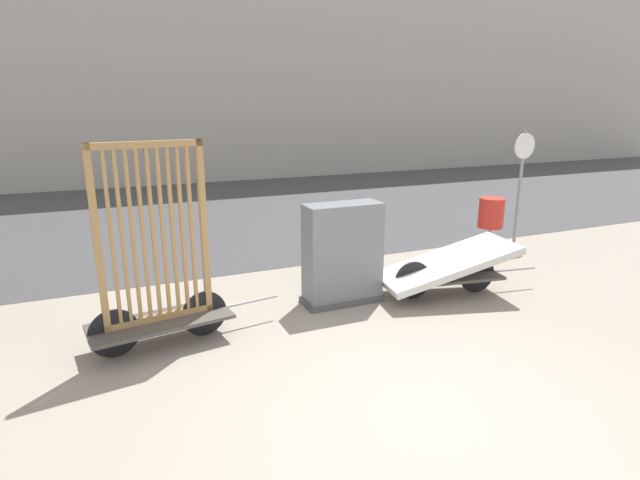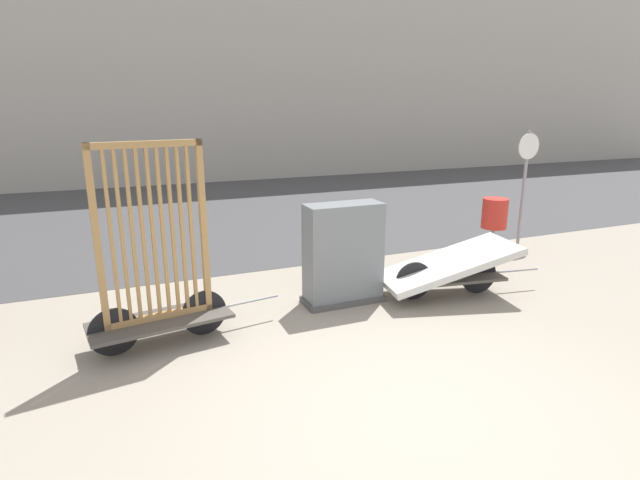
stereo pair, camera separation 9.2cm
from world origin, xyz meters
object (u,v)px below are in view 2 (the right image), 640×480
(utility_cabinet, at_px, (343,257))
(trash_bin, at_px, (495,214))
(bike_cart_with_bedframe, at_px, (158,278))
(bike_cart_with_mattress, at_px, (448,267))
(sign_post, at_px, (525,174))

(utility_cabinet, relative_size, trash_bin, 1.44)
(bike_cart_with_bedframe, xyz_separation_m, bike_cart_with_mattress, (3.92, -0.00, -0.37))
(bike_cart_with_mattress, distance_m, sign_post, 3.56)
(bike_cart_with_mattress, bearing_deg, sign_post, 39.02)
(bike_cart_with_bedframe, height_order, bike_cart_with_mattress, bike_cart_with_bedframe)
(bike_cart_with_bedframe, bearing_deg, utility_cabinet, -0.18)
(bike_cart_with_bedframe, bearing_deg, sign_post, 5.39)
(bike_cart_with_mattress, xyz_separation_m, trash_bin, (2.32, 1.73, 0.24))
(utility_cabinet, bearing_deg, trash_bin, 19.79)
(bike_cart_with_bedframe, height_order, sign_post, bike_cart_with_bedframe)
(bike_cart_with_mattress, xyz_separation_m, utility_cabinet, (-1.47, 0.37, 0.22))
(utility_cabinet, relative_size, sign_post, 0.63)
(utility_cabinet, bearing_deg, bike_cart_with_bedframe, -171.53)
(sign_post, bearing_deg, trash_bin, 179.34)
(bike_cart_with_bedframe, relative_size, bike_cart_with_mattress, 0.93)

